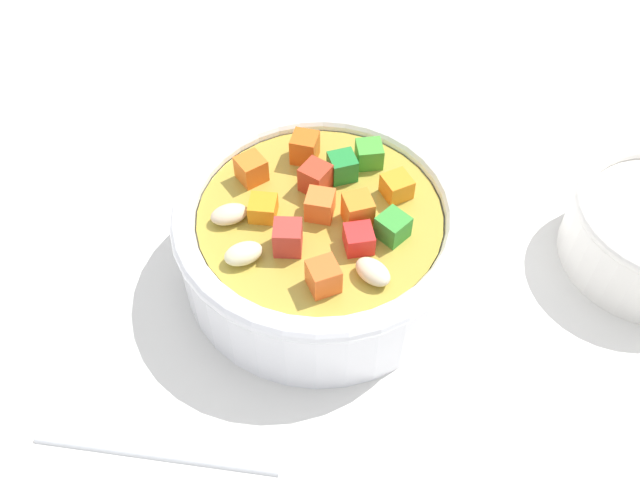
{
  "coord_description": "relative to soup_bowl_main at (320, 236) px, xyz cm",
  "views": [
    {
      "loc": [
        21.36,
        15.09,
        34.85
      ],
      "look_at": [
        0.0,
        0.0,
        2.9
      ],
      "focal_mm": 38.95,
      "sensor_mm": 36.0,
      "label": 1
    }
  ],
  "objects": [
    {
      "name": "spoon",
      "position": [
        11.24,
        6.8,
        -2.86
      ],
      "size": [
        11.11,
        19.82,
        0.88
      ],
      "rotation": [
        0.0,
        0.0,
        2.05
      ],
      "color": "silver",
      "rests_on": "ground_plane"
    },
    {
      "name": "soup_bowl_main",
      "position": [
        0.0,
        0.0,
        0.0
      ],
      "size": [
        17.01,
        17.01,
        7.01
      ],
      "color": "white",
      "rests_on": "ground_plane"
    },
    {
      "name": "ground_plane",
      "position": [
        -0.0,
        -0.0,
        -4.24
      ],
      "size": [
        140.0,
        140.0,
        2.0
      ],
      "primitive_type": "cube",
      "color": "silver"
    }
  ]
}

